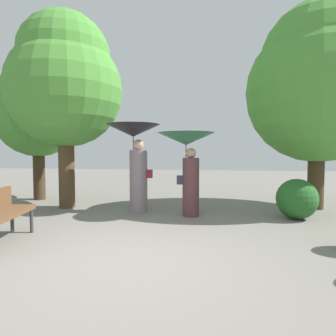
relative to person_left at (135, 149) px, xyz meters
The scene contains 7 objects.
ground_plane 3.51m from the person_left, 76.85° to the right, with size 40.00×40.00×0.00m, color slate.
person_left is the anchor object (origin of this frame).
person_right 1.32m from the person_left, 12.76° to the right, with size 1.27×1.27×1.87m.
tree_near_left 3.84m from the person_left, 158.50° to the left, with size 2.54×2.54×4.28m.
tree_near_right 4.85m from the person_left, 13.26° to the left, with size 3.52×3.52×5.14m.
tree_mid_left 2.58m from the person_left, behind, with size 2.88×2.88×4.97m.
bush_path_left 3.81m from the person_left, ahead, with size 0.87×0.87×0.87m, color #235B23.
Camera 1 is at (1.14, -3.78, 1.43)m, focal length 31.43 mm.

